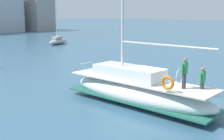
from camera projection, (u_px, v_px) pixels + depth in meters
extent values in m
plane|color=#38607A|center=(165.00, 101.00, 17.63)|extent=(400.00, 400.00, 0.00)
ellipsoid|color=silver|center=(138.00, 93.00, 16.83)|extent=(2.54, 9.63, 1.40)
cube|color=#236656|center=(138.00, 98.00, 16.89)|extent=(2.56, 9.44, 0.10)
cube|color=beige|center=(138.00, 81.00, 16.69)|extent=(2.34, 9.15, 0.08)
cube|color=silver|center=(128.00, 72.00, 17.09)|extent=(1.74, 4.34, 0.70)
cylinder|color=#B7B7BC|center=(165.00, 45.00, 15.17)|extent=(0.20, 5.76, 0.12)
cylinder|color=silver|center=(86.00, 63.00, 19.49)|extent=(0.90, 0.07, 0.06)
torus|color=orange|center=(168.00, 83.00, 14.00)|extent=(0.15, 0.70, 0.70)
cylinder|color=#33333D|center=(184.00, 81.00, 14.71)|extent=(0.20, 0.20, 0.80)
cube|color=#338C4C|center=(185.00, 68.00, 14.58)|extent=(0.32, 0.20, 0.56)
sphere|color=#9E7051|center=(185.00, 60.00, 14.50)|extent=(0.20, 0.20, 0.20)
cylinder|color=#338C4C|center=(182.00, 69.00, 14.43)|extent=(0.09, 0.09, 0.50)
cylinder|color=#338C4C|center=(187.00, 68.00, 14.75)|extent=(0.09, 0.09, 0.50)
cylinder|color=#33333D|center=(202.00, 85.00, 14.68)|extent=(0.20, 0.20, 0.35)
cube|color=#338C4C|center=(202.00, 77.00, 14.59)|extent=(0.32, 0.20, 0.56)
sphere|color=#9E7051|center=(203.00, 69.00, 14.52)|extent=(0.20, 0.20, 0.20)
cylinder|color=#338C4C|center=(200.00, 78.00, 14.44)|extent=(0.09, 0.09, 0.50)
cylinder|color=#338C4C|center=(204.00, 77.00, 14.76)|extent=(0.09, 0.09, 0.50)
torus|color=silver|center=(180.00, 76.00, 14.83)|extent=(0.76, 0.07, 0.76)
ellipsoid|color=#B7B2A8|center=(58.00, 41.00, 49.66)|extent=(5.82, 3.58, 0.93)
cube|color=#B7B2A8|center=(57.00, 38.00, 49.26)|extent=(2.47, 1.74, 0.40)
cylinder|color=silver|center=(56.00, 18.00, 48.49)|extent=(0.14, 0.14, 6.98)
cube|color=gray|center=(30.00, 14.00, 89.20)|extent=(6.55, 16.31, 10.08)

